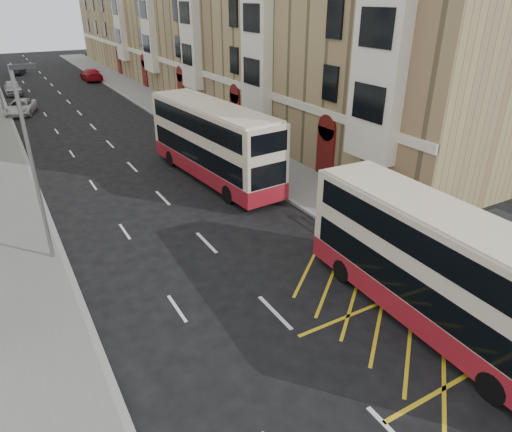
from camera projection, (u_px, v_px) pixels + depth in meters
ground at (347, 386)px, 13.45m from camera, size 200.00×200.00×0.00m
pavement_right at (195, 124)px, 40.39m from camera, size 4.00×120.00×0.15m
pavement_left at (0, 151)px, 33.42m from camera, size 3.00×120.00×0.15m
kerb_right at (174, 127)px, 39.49m from camera, size 0.25×120.00×0.15m
kerb_left at (22, 148)px, 34.09m from camera, size 0.25×120.00×0.15m
road_markings at (70, 103)px, 48.51m from camera, size 10.00×110.00×0.01m
terrace_right at (194, 23)px, 52.21m from camera, size 10.75×79.00×15.25m
guard_railing at (373, 232)px, 20.36m from camera, size 0.06×6.56×1.01m
street_lamp_near at (32, 158)px, 17.92m from camera, size 0.93×0.18×8.00m
double_decker_front at (436, 269)px, 15.21m from camera, size 2.82×10.72×4.25m
double_decker_rear at (213, 142)px, 27.62m from camera, size 3.57×11.76×4.62m
pedestrian_near at (498, 301)px, 15.68m from camera, size 0.67×0.60×1.54m
pedestrian_far at (442, 244)px, 18.95m from camera, size 1.14×0.88×1.80m
white_van at (21, 107)px, 43.88m from camera, size 3.60×5.31×1.35m
car_silver at (13, 88)px, 52.59m from camera, size 1.89×4.53×1.53m
car_dark at (18, 70)px, 65.96m from camera, size 2.46×4.28×1.33m
car_red at (91, 75)px, 61.15m from camera, size 2.19×5.38×1.56m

